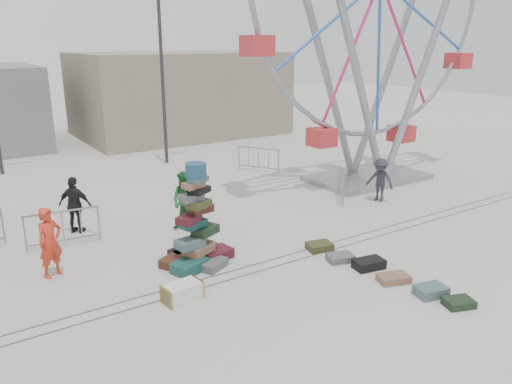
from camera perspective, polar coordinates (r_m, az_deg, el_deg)
ground at (r=12.49m, az=1.43°, el=-10.20°), size 90.00×90.00×0.00m
track_line_near at (r=12.93m, az=-0.11°, el=-9.18°), size 40.00×0.04×0.01m
track_line_far at (r=13.24m, az=-1.07°, el=-8.54°), size 40.00×0.04×0.01m
building_right at (r=32.19m, az=-8.83°, el=11.06°), size 12.00×8.00×5.00m
lamp_post_right at (r=24.08m, az=-10.50°, el=13.78°), size 1.41×0.25×8.00m
suitcase_tower at (r=13.28m, az=-6.81°, el=-4.99°), size 2.05×1.78×2.74m
ferris_wheel at (r=21.12m, az=13.84°, el=19.78°), size 12.10×2.99×14.03m
steamer_trunk at (r=11.71m, az=-8.42°, el=-11.25°), size 0.92×0.60×0.41m
row_case_0 at (r=14.35m, az=7.27°, el=-6.17°), size 0.80×0.68×0.20m
row_case_1 at (r=13.71m, az=9.62°, el=-7.42°), size 0.80×0.67×0.19m
row_case_2 at (r=13.44m, az=12.78°, el=-8.01°), size 0.87×0.62×0.25m
row_case_3 at (r=12.90m, az=15.46°, el=-9.49°), size 0.87×0.69×0.18m
row_case_4 at (r=12.50m, az=19.36°, el=-10.60°), size 0.81×0.65×0.24m
row_case_5 at (r=12.27m, az=22.16°, el=-11.63°), size 0.75×0.64×0.17m
barricade_dummy_c at (r=15.33m, az=-21.19°, el=-3.87°), size 2.00×0.29×1.10m
barricade_wheel_front at (r=18.85m, az=9.70°, el=0.85°), size 1.30×1.65×1.10m
barricade_wheel_back at (r=22.60m, az=0.28°, el=3.78°), size 1.11×1.77×1.10m
pedestrian_red at (r=13.42m, az=-22.47°, el=-5.35°), size 0.77×0.65×1.80m
pedestrian_green at (r=15.51m, az=-8.05°, el=-1.10°), size 1.09×1.15×1.88m
pedestrian_black at (r=16.17m, az=-19.96°, el=-1.41°), size 1.07×1.01×1.78m
pedestrian_grey at (r=18.80m, az=13.99°, el=1.35°), size 0.92×1.18×1.61m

